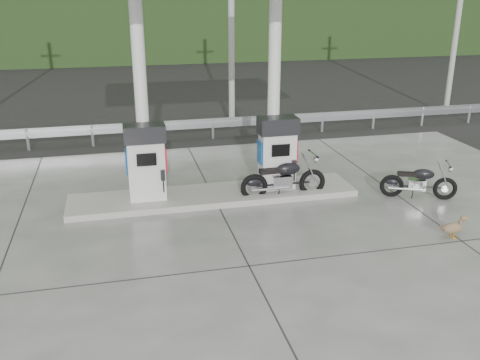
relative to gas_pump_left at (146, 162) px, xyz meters
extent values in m
plane|color=black|center=(1.60, -2.50, -1.07)|extent=(160.00, 160.00, 0.00)
cube|color=#60605C|center=(1.60, -2.50, -1.06)|extent=(18.00, 14.00, 0.02)
cube|color=gray|center=(1.60, 0.00, -0.98)|extent=(7.00, 1.40, 0.15)
cylinder|color=white|center=(0.00, 0.40, 1.60)|extent=(0.30, 0.30, 5.00)
cylinder|color=white|center=(3.20, 0.40, 1.60)|extent=(0.30, 0.30, 5.00)
cube|color=black|center=(1.60, 9.00, -1.07)|extent=(60.00, 7.00, 0.01)
cylinder|color=#999A94|center=(3.60, 7.00, 2.93)|extent=(0.22, 0.22, 8.00)
cylinder|color=#999A94|center=(12.60, 7.00, 2.93)|extent=(0.22, 0.22, 8.00)
cube|color=black|center=(1.60, 27.50, 1.93)|extent=(80.00, 6.00, 6.00)
camera|label=1|loc=(-0.60, -12.05, 3.85)|focal=40.00mm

